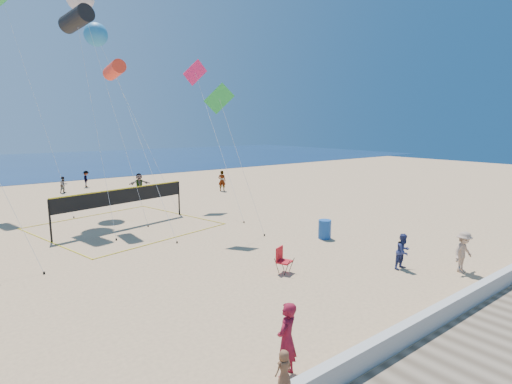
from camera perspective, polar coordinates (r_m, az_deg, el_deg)
ground at (r=12.85m, az=4.35°, el=-17.73°), size 120.00×120.00×0.00m
ocean at (r=71.09m, az=-31.51°, el=3.38°), size 140.00×50.00×0.03m
seawall at (r=10.96m, az=15.74°, el=-21.45°), size 32.00×0.30×0.60m
woman at (r=9.97m, az=4.40°, el=-20.33°), size 0.79×0.66×1.84m
toddler at (r=8.89m, az=4.01°, el=-23.85°), size 0.39×0.27×0.79m
bystander_a at (r=17.70m, az=20.29°, el=-7.95°), size 0.75×0.60×1.49m
bystander_b at (r=18.25m, az=27.51°, el=-7.62°), size 1.12×0.68×1.68m
far_person_1 at (r=35.30m, az=-16.33°, el=1.08°), size 1.81×0.91×1.87m
far_person_2 at (r=36.16m, az=-4.88°, el=1.61°), size 0.79×0.79×1.86m
far_person_3 at (r=38.83m, az=-25.79°, el=0.93°), size 0.86×0.78×1.45m
far_person_4 at (r=41.64m, az=-23.08°, el=1.73°), size 0.91×1.16×1.58m
camp_chair at (r=16.31m, az=3.75°, el=-9.43°), size 0.72×0.82×1.16m
trash_barrel at (r=21.30m, az=9.78°, el=-5.27°), size 0.69×0.69×0.99m
volleyball_net at (r=24.47m, az=-18.49°, el=-1.19°), size 10.11×9.99×2.27m
kite_1 at (r=27.80m, az=-24.28°, el=21.59°), size 1.61×7.43×12.78m
kite_2 at (r=25.51m, az=-19.57°, el=16.08°), size 1.02×7.19×9.57m
kite_4 at (r=21.52m, az=-4.96°, el=12.23°), size 2.22×2.47×8.08m
kite_5 at (r=30.08m, az=-8.41°, el=15.76°), size 1.92×7.37×10.60m
kite_7 at (r=31.22m, az=-21.91°, el=20.14°), size 3.95×6.49×12.78m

